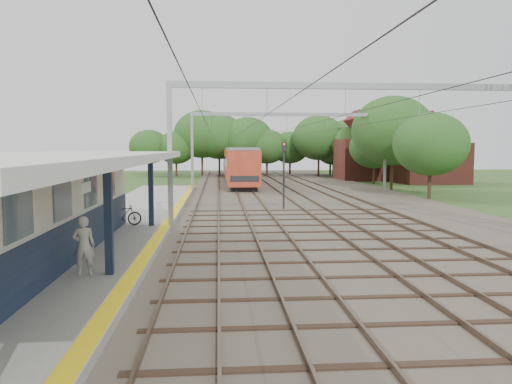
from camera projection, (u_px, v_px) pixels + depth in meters
name	position (u px, v px, depth m)	size (l,w,h in m)	color
ground	(377.00, 372.00, 8.82)	(160.00, 160.00, 0.00)	#2D4C1E
ballast_bed	(305.00, 198.00, 38.91)	(18.00, 90.00, 0.10)	#473D33
platform	(112.00, 233.00, 22.14)	(5.00, 52.00, 0.35)	gray
yellow_stripe	(163.00, 229.00, 22.30)	(0.45, 52.00, 0.01)	yellow
station_building	(14.00, 212.00, 14.92)	(3.41, 18.00, 3.40)	beige
canopy	(39.00, 159.00, 13.87)	(6.40, 20.00, 3.44)	#121F3A
rail_tracks	(274.00, 197.00, 38.71)	(11.80, 88.00, 0.15)	brown
catenary_system	(309.00, 125.00, 33.70)	(17.22, 88.00, 7.00)	gray
tree_band	(269.00, 140.00, 65.41)	(31.72, 30.88, 8.82)	#382619
house_near	(431.00, 157.00, 55.83)	(7.00, 6.12, 7.89)	brown
house_far	(371.00, 154.00, 61.39)	(8.00, 6.12, 8.66)	brown
person	(84.00, 246.00, 14.12)	(0.62, 0.41, 1.70)	beige
bicycle	(123.00, 215.00, 23.10)	(0.47, 1.66, 1.00)	black
train	(237.00, 162.00, 61.29)	(2.97, 36.95, 3.90)	black
signal_post	(284.00, 168.00, 31.40)	(0.32, 0.28, 4.31)	black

